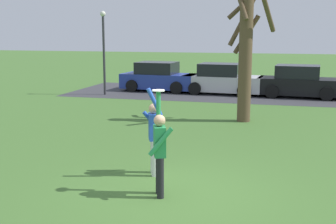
{
  "coord_description": "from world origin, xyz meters",
  "views": [
    {
      "loc": [
        1.99,
        -8.25,
        3.23
      ],
      "look_at": [
        -0.54,
        1.37,
        1.41
      ],
      "focal_mm": 47.05,
      "sensor_mm": 36.0,
      "label": 1
    }
  ],
  "objects_px": {
    "frisbee_disc": "(158,90)",
    "bare_tree_tall": "(246,46)",
    "lamppost_by_lot": "(104,44)",
    "person_defender": "(154,133)",
    "parked_car_black": "(299,83)",
    "person_catcher": "(160,148)",
    "parked_car_silver": "(222,80)",
    "parked_car_blue": "(159,78)"
  },
  "relations": [
    {
      "from": "frisbee_disc",
      "to": "parked_car_silver",
      "type": "relative_size",
      "value": 0.06
    },
    {
      "from": "frisbee_disc",
      "to": "parked_car_silver",
      "type": "distance_m",
      "value": 14.88
    },
    {
      "from": "person_catcher",
      "to": "parked_car_silver",
      "type": "relative_size",
      "value": 0.49
    },
    {
      "from": "parked_car_blue",
      "to": "bare_tree_tall",
      "type": "bearing_deg",
      "value": -49.57
    },
    {
      "from": "frisbee_disc",
      "to": "bare_tree_tall",
      "type": "distance_m",
      "value": 7.88
    },
    {
      "from": "person_defender",
      "to": "frisbee_disc",
      "type": "relative_size",
      "value": 8.08
    },
    {
      "from": "person_catcher",
      "to": "person_defender",
      "type": "relative_size",
      "value": 1.02
    },
    {
      "from": "parked_car_blue",
      "to": "bare_tree_tall",
      "type": "height_order",
      "value": "bare_tree_tall"
    },
    {
      "from": "frisbee_disc",
      "to": "parked_car_blue",
      "type": "xyz_separation_m",
      "value": [
        -4.28,
        15.04,
        -1.37
      ]
    },
    {
      "from": "frisbee_disc",
      "to": "parked_car_silver",
      "type": "height_order",
      "value": "frisbee_disc"
    },
    {
      "from": "lamppost_by_lot",
      "to": "bare_tree_tall",
      "type": "bearing_deg",
      "value": -33.68
    },
    {
      "from": "parked_car_blue",
      "to": "parked_car_silver",
      "type": "height_order",
      "value": "same"
    },
    {
      "from": "person_catcher",
      "to": "lamppost_by_lot",
      "type": "xyz_separation_m",
      "value": [
        -6.67,
        13.08,
        1.6
      ]
    },
    {
      "from": "bare_tree_tall",
      "to": "lamppost_by_lot",
      "type": "distance_m",
      "value": 9.17
    },
    {
      "from": "parked_car_black",
      "to": "person_defender",
      "type": "bearing_deg",
      "value": -100.59
    },
    {
      "from": "frisbee_disc",
      "to": "parked_car_silver",
      "type": "bearing_deg",
      "value": 92.91
    },
    {
      "from": "person_catcher",
      "to": "frisbee_disc",
      "type": "height_order",
      "value": "frisbee_disc"
    },
    {
      "from": "parked_car_silver",
      "to": "lamppost_by_lot",
      "type": "bearing_deg",
      "value": -157.59
    },
    {
      "from": "person_defender",
      "to": "frisbee_disc",
      "type": "distance_m",
      "value": 1.58
    },
    {
      "from": "frisbee_disc",
      "to": "bare_tree_tall",
      "type": "height_order",
      "value": "bare_tree_tall"
    },
    {
      "from": "bare_tree_tall",
      "to": "lamppost_by_lot",
      "type": "relative_size",
      "value": 1.21
    },
    {
      "from": "frisbee_disc",
      "to": "parked_car_black",
      "type": "bearing_deg",
      "value": 77.77
    },
    {
      "from": "parked_car_blue",
      "to": "bare_tree_tall",
      "type": "distance_m",
      "value": 9.21
    },
    {
      "from": "person_catcher",
      "to": "bare_tree_tall",
      "type": "height_order",
      "value": "bare_tree_tall"
    },
    {
      "from": "parked_car_silver",
      "to": "lamppost_by_lot",
      "type": "distance_m",
      "value": 6.42
    },
    {
      "from": "frisbee_disc",
      "to": "person_defender",
      "type": "bearing_deg",
      "value": 111.39
    },
    {
      "from": "person_defender",
      "to": "parked_car_silver",
      "type": "xyz_separation_m",
      "value": [
        -0.34,
        13.76,
        -0.25
      ]
    },
    {
      "from": "person_catcher",
      "to": "bare_tree_tall",
      "type": "relative_size",
      "value": 0.4
    },
    {
      "from": "person_catcher",
      "to": "lamppost_by_lot",
      "type": "bearing_deg",
      "value": 5.63
    },
    {
      "from": "frisbee_disc",
      "to": "parked_car_black",
      "type": "distance_m",
      "value": 14.97
    },
    {
      "from": "frisbee_disc",
      "to": "person_catcher",
      "type": "bearing_deg",
      "value": -68.61
    },
    {
      "from": "person_defender",
      "to": "parked_car_blue",
      "type": "height_order",
      "value": "person_defender"
    },
    {
      "from": "person_defender",
      "to": "parked_car_black",
      "type": "bearing_deg",
      "value": 143.84
    },
    {
      "from": "parked_car_black",
      "to": "bare_tree_tall",
      "type": "bearing_deg",
      "value": -103.18
    },
    {
      "from": "parked_car_black",
      "to": "lamppost_by_lot",
      "type": "relative_size",
      "value": 0.99
    },
    {
      "from": "parked_car_silver",
      "to": "parked_car_black",
      "type": "height_order",
      "value": "same"
    },
    {
      "from": "person_defender",
      "to": "lamppost_by_lot",
      "type": "bearing_deg",
      "value": -173.81
    },
    {
      "from": "person_defender",
      "to": "parked_car_blue",
      "type": "relative_size",
      "value": 0.48
    },
    {
      "from": "person_catcher",
      "to": "parked_car_black",
      "type": "relative_size",
      "value": 0.49
    },
    {
      "from": "frisbee_disc",
      "to": "parked_car_blue",
      "type": "relative_size",
      "value": 0.06
    },
    {
      "from": "lamppost_by_lot",
      "to": "person_catcher",
      "type": "bearing_deg",
      "value": -62.98
    },
    {
      "from": "parked_car_blue",
      "to": "parked_car_black",
      "type": "height_order",
      "value": "same"
    }
  ]
}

